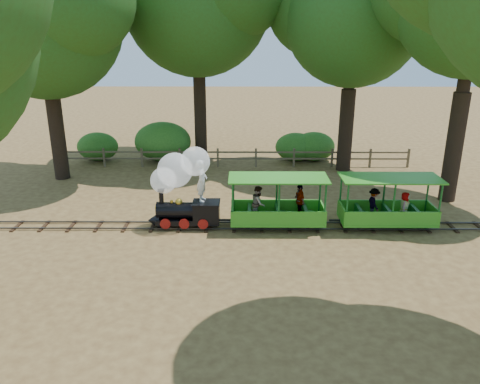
{
  "coord_description": "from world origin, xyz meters",
  "views": [
    {
      "loc": [
        0.31,
        -15.78,
        6.87
      ],
      "look_at": [
        0.21,
        0.5,
        1.2
      ],
      "focal_mm": 35.0,
      "sensor_mm": 36.0,
      "label": 1
    }
  ],
  "objects_px": {
    "locomotive": "(181,182)",
    "fence": "(237,156)",
    "carriage_rear": "(387,208)",
    "carriage_front": "(277,207)"
  },
  "relations": [
    {
      "from": "carriage_front",
      "to": "fence",
      "type": "xyz_separation_m",
      "value": [
        -1.55,
        8.01,
        -0.22
      ]
    },
    {
      "from": "locomotive",
      "to": "carriage_rear",
      "type": "bearing_deg",
      "value": -0.59
    },
    {
      "from": "carriage_front",
      "to": "fence",
      "type": "height_order",
      "value": "carriage_front"
    },
    {
      "from": "carriage_rear",
      "to": "carriage_front",
      "type": "bearing_deg",
      "value": -179.85
    },
    {
      "from": "locomotive",
      "to": "carriage_rear",
      "type": "distance_m",
      "value": 7.46
    },
    {
      "from": "locomotive",
      "to": "carriage_rear",
      "type": "height_order",
      "value": "locomotive"
    },
    {
      "from": "locomotive",
      "to": "fence",
      "type": "relative_size",
      "value": 0.17
    },
    {
      "from": "fence",
      "to": "carriage_rear",
      "type": "bearing_deg",
      "value": -55.4
    },
    {
      "from": "fence",
      "to": "carriage_front",
      "type": "bearing_deg",
      "value": -79.04
    },
    {
      "from": "carriage_front",
      "to": "carriage_rear",
      "type": "height_order",
      "value": "same"
    }
  ]
}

